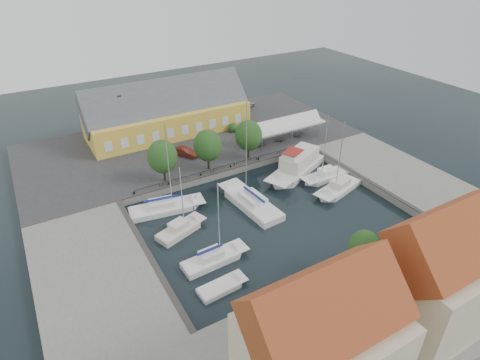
{
  "coord_description": "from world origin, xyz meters",
  "views": [
    {
      "loc": [
        -24.47,
        -36.23,
        30.54
      ],
      "look_at": [
        0.0,
        6.0,
        1.5
      ],
      "focal_mm": 30.0,
      "sensor_mm": 36.0,
      "label": 1
    }
  ],
  "objects_px": {
    "car_red": "(185,152)",
    "trawler": "(297,166)",
    "west_boat_d": "(214,260)",
    "launch_sw": "(222,288)",
    "west_boat_b": "(181,230)",
    "car_silver": "(245,104)",
    "center_sailboat": "(251,203)",
    "east_boat_a": "(325,177)",
    "east_boat_b": "(338,189)",
    "west_boat_a": "(165,209)",
    "tent_canopy": "(286,126)",
    "launch_nw": "(186,201)",
    "warehouse": "(164,114)"
  },
  "relations": [
    {
      "from": "car_red",
      "to": "trawler",
      "type": "bearing_deg",
      "value": -72.22
    },
    {
      "from": "west_boat_d",
      "to": "launch_sw",
      "type": "bearing_deg",
      "value": -105.92
    },
    {
      "from": "west_boat_b",
      "to": "west_boat_d",
      "type": "distance_m",
      "value": 6.84
    },
    {
      "from": "car_silver",
      "to": "center_sailboat",
      "type": "relative_size",
      "value": 0.3
    },
    {
      "from": "east_boat_a",
      "to": "east_boat_b",
      "type": "bearing_deg",
      "value": -99.42
    },
    {
      "from": "center_sailboat",
      "to": "west_boat_d",
      "type": "xyz_separation_m",
      "value": [
        -9.28,
        -7.35,
        -0.09
      ]
    },
    {
      "from": "car_silver",
      "to": "west_boat_a",
      "type": "bearing_deg",
      "value": 114.51
    },
    {
      "from": "center_sailboat",
      "to": "west_boat_b",
      "type": "bearing_deg",
      "value": -176.66
    },
    {
      "from": "west_boat_d",
      "to": "tent_canopy",
      "type": "bearing_deg",
      "value": 39.96
    },
    {
      "from": "tent_canopy",
      "to": "west_boat_d",
      "type": "distance_m",
      "value": 31.68
    },
    {
      "from": "trawler",
      "to": "west_boat_a",
      "type": "xyz_separation_m",
      "value": [
        -21.27,
        0.4,
        -0.75
      ]
    },
    {
      "from": "car_red",
      "to": "tent_canopy",
      "type": "bearing_deg",
      "value": -41.32
    },
    {
      "from": "car_red",
      "to": "west_boat_a",
      "type": "xyz_separation_m",
      "value": [
        -7.92,
        -11.35,
        -1.43
      ]
    },
    {
      "from": "east_boat_b",
      "to": "west_boat_a",
      "type": "bearing_deg",
      "value": 161.48
    },
    {
      "from": "tent_canopy",
      "to": "launch_nw",
      "type": "height_order",
      "value": "tent_canopy"
    },
    {
      "from": "west_boat_b",
      "to": "tent_canopy",
      "type": "bearing_deg",
      "value": 28.07
    },
    {
      "from": "launch_nw",
      "to": "car_red",
      "type": "bearing_deg",
      "value": 66.71
    },
    {
      "from": "trawler",
      "to": "east_boat_a",
      "type": "bearing_deg",
      "value": -57.06
    },
    {
      "from": "center_sailboat",
      "to": "trawler",
      "type": "bearing_deg",
      "value": 21.58
    },
    {
      "from": "launch_sw",
      "to": "west_boat_a",
      "type": "bearing_deg",
      "value": 89.77
    },
    {
      "from": "car_red",
      "to": "launch_nw",
      "type": "height_order",
      "value": "car_red"
    },
    {
      "from": "car_silver",
      "to": "tent_canopy",
      "type": "bearing_deg",
      "value": 154.95
    },
    {
      "from": "warehouse",
      "to": "west_boat_a",
      "type": "relative_size",
      "value": 2.19
    },
    {
      "from": "car_red",
      "to": "launch_sw",
      "type": "relative_size",
      "value": 0.78
    },
    {
      "from": "warehouse",
      "to": "east_boat_b",
      "type": "distance_m",
      "value": 33.37
    },
    {
      "from": "tent_canopy",
      "to": "west_boat_b",
      "type": "relative_size",
      "value": 1.5
    },
    {
      "from": "west_boat_d",
      "to": "launch_sw",
      "type": "distance_m",
      "value": 4.16
    },
    {
      "from": "tent_canopy",
      "to": "trawler",
      "type": "height_order",
      "value": "trawler"
    },
    {
      "from": "launch_nw",
      "to": "trawler",
      "type": "bearing_deg",
      "value": -3.05
    },
    {
      "from": "car_silver",
      "to": "launch_nw",
      "type": "bearing_deg",
      "value": 117.53
    },
    {
      "from": "car_red",
      "to": "trawler",
      "type": "relative_size",
      "value": 0.33
    },
    {
      "from": "launch_sw",
      "to": "west_boat_d",
      "type": "bearing_deg",
      "value": 74.08
    },
    {
      "from": "east_boat_a",
      "to": "west_boat_d",
      "type": "relative_size",
      "value": 1.03
    },
    {
      "from": "tent_canopy",
      "to": "car_red",
      "type": "distance_m",
      "value": 17.7
    },
    {
      "from": "tent_canopy",
      "to": "west_boat_a",
      "type": "bearing_deg",
      "value": -162.08
    },
    {
      "from": "west_boat_a",
      "to": "launch_sw",
      "type": "distance_m",
      "value": 16.07
    },
    {
      "from": "tent_canopy",
      "to": "launch_sw",
      "type": "height_order",
      "value": "tent_canopy"
    },
    {
      "from": "west_boat_d",
      "to": "east_boat_a",
      "type": "bearing_deg",
      "value": 19.21
    },
    {
      "from": "east_boat_b",
      "to": "launch_nw",
      "type": "xyz_separation_m",
      "value": [
        -19.85,
        8.3,
        -0.17
      ]
    },
    {
      "from": "west_boat_b",
      "to": "west_boat_a",
      "type": "bearing_deg",
      "value": 89.33
    },
    {
      "from": "west_boat_b",
      "to": "launch_sw",
      "type": "bearing_deg",
      "value": -90.01
    },
    {
      "from": "car_red",
      "to": "west_boat_a",
      "type": "bearing_deg",
      "value": -155.74
    },
    {
      "from": "trawler",
      "to": "launch_nw",
      "type": "height_order",
      "value": "trawler"
    },
    {
      "from": "trawler",
      "to": "east_boat_a",
      "type": "relative_size",
      "value": 1.19
    },
    {
      "from": "tent_canopy",
      "to": "car_red",
      "type": "height_order",
      "value": "tent_canopy"
    },
    {
      "from": "east_boat_b",
      "to": "trawler",
      "type": "bearing_deg",
      "value": 104.2
    },
    {
      "from": "car_silver",
      "to": "west_boat_b",
      "type": "relative_size",
      "value": 0.49
    },
    {
      "from": "car_red",
      "to": "west_boat_b",
      "type": "distance_m",
      "value": 18.55
    },
    {
      "from": "trawler",
      "to": "launch_sw",
      "type": "xyz_separation_m",
      "value": [
        -21.33,
        -15.66,
        -0.93
      ]
    },
    {
      "from": "car_red",
      "to": "west_boat_a",
      "type": "relative_size",
      "value": 0.32
    }
  ]
}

